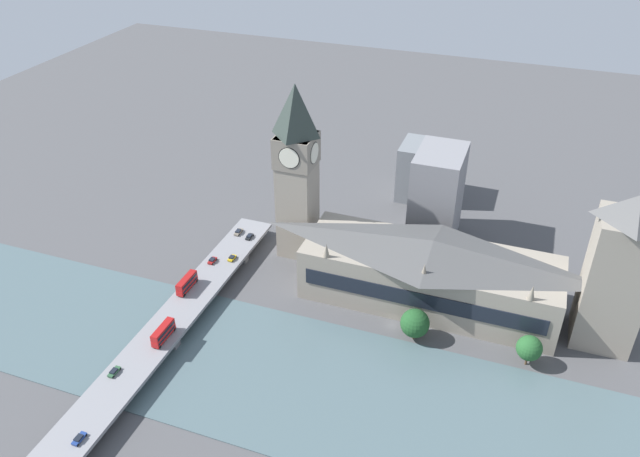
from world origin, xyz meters
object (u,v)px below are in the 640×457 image
at_px(double_decker_bus_lead, 187,283).
at_px(car_northbound_lead, 238,232).
at_px(victoria_tower, 618,271).
at_px(double_decker_bus_mid, 163,332).
at_px(car_southbound_extra, 114,372).
at_px(car_northbound_tail, 232,258).
at_px(parliament_hall, 430,271).
at_px(car_southbound_mid, 212,260).
at_px(car_southbound_lead, 79,438).
at_px(clock_tower, 297,169).
at_px(car_northbound_mid, 249,236).
at_px(road_bridge, 161,335).

height_order(double_decker_bus_lead, car_northbound_lead, double_decker_bus_lead).
distance_m(victoria_tower, double_decker_bus_mid, 138.08).
height_order(double_decker_bus_lead, double_decker_bus_mid, double_decker_bus_mid).
bearing_deg(car_southbound_extra, car_northbound_tail, -5.51).
relative_size(double_decker_bus_mid, car_southbound_extra, 2.33).
bearing_deg(parliament_hall, car_southbound_mid, 98.22).
bearing_deg(victoria_tower, car_northbound_tail, 93.29).
height_order(double_decker_bus_mid, car_northbound_lead, double_decker_bus_mid).
bearing_deg(car_northbound_tail, double_decker_bus_lead, 162.85).
bearing_deg(car_southbound_mid, victoria_tower, -85.17).
bearing_deg(car_southbound_lead, car_northbound_lead, 2.98).
xyz_separation_m(clock_tower, car_northbound_mid, (-4.98, 18.24, -29.81)).
relative_size(car_northbound_mid, car_southbound_extra, 0.97).
distance_m(clock_tower, double_decker_bus_mid, 73.32).
relative_size(road_bridge, double_decker_bus_lead, 13.52).
height_order(parliament_hall, car_southbound_extra, parliament_hall).
bearing_deg(double_decker_bus_mid, car_southbound_lead, -179.76).
bearing_deg(car_southbound_extra, car_northbound_mid, -4.30).
xyz_separation_m(road_bridge, car_northbound_tail, (43.07, -2.91, 1.59)).
bearing_deg(car_northbound_lead, victoria_tower, -94.06).
distance_m(double_decker_bus_lead, car_southbound_mid, 16.99).
relative_size(double_decker_bus_lead, double_decker_bus_mid, 1.03).
relative_size(victoria_tower, car_southbound_mid, 13.62).
distance_m(car_northbound_lead, car_southbound_extra, 79.29).
xyz_separation_m(victoria_tower, road_bridge, (-50.31, 128.84, -22.29)).
distance_m(road_bridge, car_southbound_extra, 19.95).
bearing_deg(road_bridge, car_southbound_lead, -176.46).
height_order(road_bridge, car_southbound_mid, car_southbound_mid).
relative_size(victoria_tower, road_bridge, 0.40).
xyz_separation_m(car_northbound_tail, car_southbound_extra, (-62.70, 6.05, -0.02)).
relative_size(parliament_hall, victoria_tower, 1.51).
xyz_separation_m(double_decker_bus_mid, car_southbound_lead, (-40.44, -0.17, -1.92)).
distance_m(car_northbound_mid, car_northbound_tail, 15.12).
height_order(victoria_tower, car_northbound_tail, victoria_tower).
distance_m(parliament_hall, road_bridge, 89.61).
bearing_deg(car_northbound_lead, car_northbound_mid, -105.28).
bearing_deg(clock_tower, double_decker_bus_lead, 149.12).
height_order(parliament_hall, road_bridge, parliament_hall).
xyz_separation_m(road_bridge, car_northbound_mid, (58.18, -2.71, 1.61)).
bearing_deg(car_southbound_mid, car_southbound_extra, 179.94).
bearing_deg(car_southbound_mid, car_northbound_lead, -1.11).
bearing_deg(double_decker_bus_lead, car_southbound_extra, -179.49).
bearing_deg(car_northbound_tail, road_bridge, 176.14).
height_order(double_decker_bus_lead, car_northbound_tail, double_decker_bus_lead).
relative_size(clock_tower, car_northbound_lead, 14.12).
bearing_deg(victoria_tower, double_decker_bus_lead, 101.96).
bearing_deg(car_northbound_lead, double_decker_bus_mid, -175.24).
distance_m(parliament_hall, car_southbound_mid, 77.89).
bearing_deg(double_decker_bus_mid, parliament_hall, -53.72).
xyz_separation_m(car_southbound_lead, car_southbound_extra, (22.86, 5.77, -0.00)).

